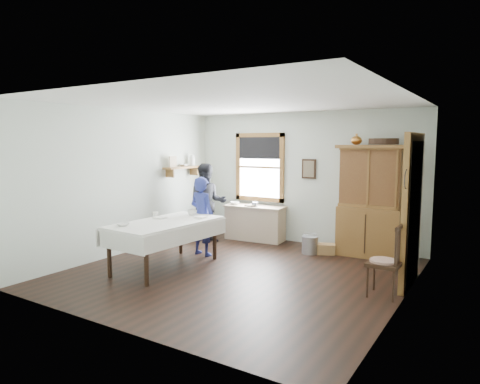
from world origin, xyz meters
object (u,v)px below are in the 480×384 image
Objects in this scene: woman_blue at (202,219)px; figure_dark at (207,206)px; china_hutch at (370,201)px; dining_table at (166,245)px; work_counter at (255,223)px; spindle_chair at (384,260)px; wicker_basket at (326,249)px; pail at (310,245)px.

figure_dark is (-0.54, 0.91, 0.09)m from woman_blue.
china_hutch reaches higher than dining_table.
spindle_chair is (3.18, -2.02, 0.13)m from work_counter.
spindle_chair reaches higher than wicker_basket.
dining_table is 6.00× the size of wicker_basket.
spindle_chair reaches higher than work_counter.
china_hutch is 1.20m from wicker_basket.
figure_dark is (-0.75, -0.69, 0.39)m from work_counter.
china_hutch is 3.26m from figure_dark.
wicker_basket is at bearing -140.85° from woman_blue.
figure_dark is at bearing -171.53° from wicker_basket.
china_hutch is 1.51× the size of woman_blue.
pail is (-0.98, -0.41, -0.86)m from china_hutch.
china_hutch is at bearing 43.64° from dining_table.
woman_blue is (-1.93, -1.28, 0.58)m from wicker_basket.
pail is at bearing -139.37° from woman_blue.
woman_blue is (0.03, 0.98, 0.29)m from dining_table.
china_hutch reaches higher than work_counter.
pail is at bearing 51.72° from dining_table.
spindle_chair is 3.42m from woman_blue.
work_counter is at bearing 5.49° from figure_dark.
figure_dark is at bearing -53.38° from woman_blue.
dining_table is 2.73m from pail.
figure_dark reaches higher than dining_table.
work_counter is 3.96× the size of pail.
woman_blue reaches higher than work_counter.
pail is at bearing 138.97° from spindle_chair.
wicker_basket is at bearing 23.35° from pail.
spindle_chair is (0.75, -1.99, -0.52)m from china_hutch.
figure_dark is (-3.93, 1.33, 0.27)m from spindle_chair.
china_hutch is 3.74m from dining_table.
woman_blue reaches higher than wicker_basket.
work_counter is 3.97× the size of wicker_basket.
figure_dark reaches higher than spindle_chair.
figure_dark is at bearing -141.52° from work_counter.
figure_dark reaches higher than work_counter.
spindle_chair is at bearing 9.21° from dining_table.
wicker_basket is at bearing 132.01° from spindle_chair.
dining_table is 5.99× the size of pail.
figure_dark is (-2.48, -0.37, 0.67)m from wicker_basket.
wicker_basket is 2.59m from figure_dark.
dining_table is at bearing -111.69° from figure_dark.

